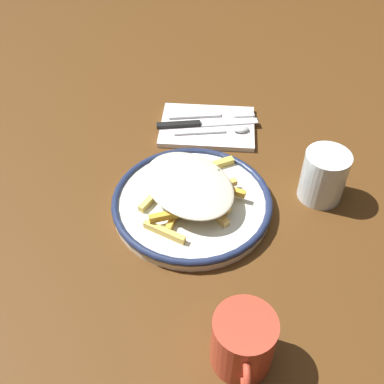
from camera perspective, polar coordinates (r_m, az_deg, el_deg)
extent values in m
plane|color=#4F2E12|center=(0.79, 0.00, -1.95)|extent=(2.60, 2.60, 0.00)
cylinder|color=white|center=(0.78, 0.00, -1.50)|extent=(0.27, 0.27, 0.02)
torus|color=#1E2849|center=(0.78, 0.00, -1.04)|extent=(0.27, 0.27, 0.01)
cube|color=#F7C665|center=(0.76, 2.58, -2.16)|extent=(0.07, 0.06, 0.01)
cube|color=#E8B458|center=(0.80, 2.08, 1.40)|extent=(0.05, 0.05, 0.01)
cube|color=gold|center=(0.74, 1.87, -2.54)|extent=(0.01, 0.06, 0.01)
cube|color=gold|center=(0.75, -1.94, -2.58)|extent=(0.08, 0.03, 0.01)
cube|color=#E0A24D|center=(0.77, -0.26, -0.84)|extent=(0.05, 0.09, 0.01)
cube|color=#DAA150|center=(0.79, -2.77, 0.59)|extent=(0.08, 0.06, 0.01)
cube|color=gold|center=(0.73, -2.33, -2.77)|extent=(0.03, 0.08, 0.01)
cube|color=#E6B652|center=(0.77, 1.34, -1.02)|extent=(0.04, 0.08, 0.01)
cube|color=#E6B555|center=(0.76, 1.17, -1.58)|extent=(0.03, 0.09, 0.01)
cube|color=#E3C24F|center=(0.84, 2.94, 3.38)|extent=(0.04, 0.07, 0.01)
cube|color=gold|center=(0.75, 0.56, -0.92)|extent=(0.06, 0.01, 0.01)
cube|color=#E4A151|center=(0.76, 0.92, -0.55)|extent=(0.05, 0.07, 0.01)
cube|color=#E3B351|center=(0.78, 3.13, 0.64)|extent=(0.04, 0.07, 0.01)
cube|color=gold|center=(0.78, 4.05, 0.44)|extent=(0.04, 0.07, 0.01)
cube|color=gold|center=(0.74, 0.69, -1.77)|extent=(0.01, 0.07, 0.01)
cube|color=#BF8638|center=(0.80, 1.18, 0.85)|extent=(0.03, 0.08, 0.01)
cube|color=gold|center=(0.77, 1.11, -0.75)|extent=(0.02, 0.09, 0.01)
cube|color=#EBBF54|center=(0.72, -3.47, -5.02)|extent=(0.04, 0.07, 0.01)
cube|color=#F6C54F|center=(0.75, 2.80, -1.26)|extent=(0.05, 0.06, 0.01)
cube|color=#DEC25D|center=(0.78, -4.64, -0.36)|extent=(0.08, 0.05, 0.01)
ellipsoid|color=beige|center=(0.76, -0.43, 1.01)|extent=(0.22, 0.21, 0.02)
cube|color=#2B6C33|center=(0.80, 0.35, 3.95)|extent=(0.00, 0.00, 0.00)
cube|color=#216728|center=(0.74, 1.12, -0.32)|extent=(0.00, 0.00, 0.00)
cube|color=#255D29|center=(0.74, -3.27, -0.40)|extent=(0.00, 0.00, 0.00)
cube|color=#217128|center=(0.75, 1.15, 0.83)|extent=(0.00, 0.00, 0.00)
cube|color=#33581A|center=(0.75, 0.70, 0.93)|extent=(0.00, 0.00, 0.00)
cube|color=#1E5A36|center=(0.77, -0.46, 1.72)|extent=(0.00, 0.00, 0.00)
cube|color=#3C6219|center=(0.78, 3.33, 2.76)|extent=(0.00, 0.00, 0.00)
cube|color=silver|center=(0.96, 1.93, 8.18)|extent=(0.15, 0.20, 0.01)
cube|color=silver|center=(0.97, 0.64, 9.47)|extent=(0.02, 0.11, 0.01)
cube|color=silver|center=(0.99, 6.46, 9.67)|extent=(0.03, 0.05, 0.00)
cube|color=black|center=(0.95, -1.70, 8.41)|extent=(0.03, 0.09, 0.01)
cube|color=silver|center=(0.96, 4.64, 8.65)|extent=(0.03, 0.12, 0.00)
cube|color=silver|center=(0.93, 0.95, 7.47)|extent=(0.02, 0.10, 0.00)
ellipsoid|color=silver|center=(0.94, 6.12, 7.84)|extent=(0.03, 0.03, 0.01)
cylinder|color=silver|center=(0.81, 16.11, 1.93)|extent=(0.08, 0.08, 0.09)
cylinder|color=#B93C29|center=(0.60, 6.39, -18.01)|extent=(0.08, 0.08, 0.09)
torus|color=#B93C29|center=(0.58, 6.68, -21.71)|extent=(0.05, 0.01, 0.05)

